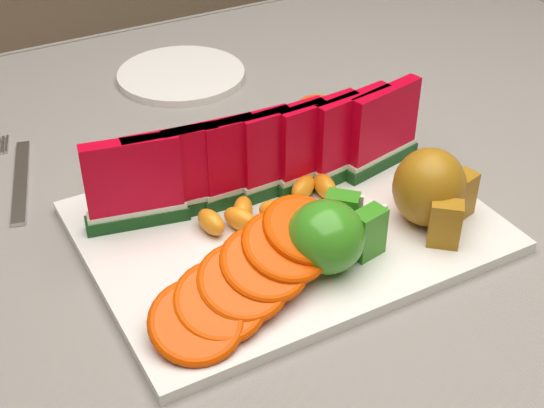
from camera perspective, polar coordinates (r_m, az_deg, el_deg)
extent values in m
cube|color=#523722|center=(0.83, -3.76, -1.45)|extent=(1.40, 0.90, 0.03)
cube|color=#523722|center=(1.61, 11.34, 1.82)|extent=(0.06, 0.06, 0.72)
cube|color=slate|center=(0.82, -3.81, -0.39)|extent=(1.52, 1.02, 0.01)
cube|color=slate|center=(1.29, -13.68, 7.89)|extent=(1.52, 0.01, 0.20)
cube|color=silver|center=(0.78, 1.07, -1.69)|extent=(0.40, 0.30, 0.01)
ellipsoid|color=#287F17|center=(0.70, 4.06, -2.47)|extent=(0.09, 0.09, 0.07)
cube|color=#287F17|center=(0.73, 7.25, -2.17)|extent=(0.04, 0.03, 0.05)
cube|color=beige|center=(0.73, 7.64, -2.03)|extent=(0.03, 0.01, 0.05)
cube|color=#287F17|center=(0.74, 5.28, -0.90)|extent=(0.04, 0.04, 0.05)
cube|color=beige|center=(0.75, 5.66, -0.77)|extent=(0.02, 0.02, 0.05)
ellipsoid|color=#9E8018|center=(0.77, 11.74, 1.25)|extent=(0.09, 0.09, 0.08)
cube|color=#9E8018|center=(0.75, 12.90, -1.47)|extent=(0.04, 0.04, 0.05)
cube|color=#9E8018|center=(0.80, 14.01, 0.62)|extent=(0.03, 0.03, 0.05)
cylinder|color=silver|center=(1.09, -6.85, 9.64)|extent=(0.21, 0.21, 0.01)
cube|color=silver|center=(0.90, -18.38, 1.66)|extent=(0.06, 0.17, 0.00)
cube|color=silver|center=(0.98, -19.62, 4.18)|extent=(0.01, 0.04, 0.00)
cube|color=silver|center=(0.98, -19.33, 4.26)|extent=(0.01, 0.04, 0.00)
cube|color=#0F360B|center=(0.78, -10.06, -1.05)|extent=(0.11, 0.04, 0.01)
cube|color=silver|center=(0.78, -10.13, -0.45)|extent=(0.10, 0.04, 0.01)
cube|color=red|center=(0.75, -10.46, 2.14)|extent=(0.10, 0.04, 0.08)
cube|color=#0F360B|center=(0.79, -7.24, -0.38)|extent=(0.11, 0.04, 0.01)
cube|color=silver|center=(0.78, -7.29, 0.22)|extent=(0.10, 0.03, 0.01)
cube|color=red|center=(0.76, -7.53, 2.81)|extent=(0.10, 0.03, 0.08)
cube|color=#0F360B|center=(0.80, -4.48, 0.28)|extent=(0.11, 0.03, 0.01)
cube|color=silver|center=(0.79, -4.51, 0.87)|extent=(0.10, 0.03, 0.01)
cube|color=red|center=(0.77, -4.65, 3.45)|extent=(0.10, 0.02, 0.08)
cube|color=#0F360B|center=(0.81, -1.78, 0.92)|extent=(0.11, 0.02, 0.01)
cube|color=silver|center=(0.80, -1.80, 1.50)|extent=(0.10, 0.02, 0.01)
cube|color=red|center=(0.78, -1.85, 4.07)|extent=(0.10, 0.02, 0.08)
cube|color=#0F360B|center=(0.82, 0.84, 1.53)|extent=(0.11, 0.02, 0.01)
cube|color=silver|center=(0.81, 0.84, 2.12)|extent=(0.10, 0.02, 0.01)
cube|color=red|center=(0.79, 0.87, 4.66)|extent=(0.10, 0.02, 0.08)
cube|color=#0F360B|center=(0.83, 3.37, 2.13)|extent=(0.11, 0.03, 0.01)
cube|color=silver|center=(0.83, 3.40, 2.71)|extent=(0.10, 0.03, 0.01)
cube|color=red|center=(0.81, 3.50, 5.22)|extent=(0.10, 0.02, 0.08)
cube|color=#0F360B|center=(0.85, 5.82, 2.70)|extent=(0.11, 0.04, 0.01)
cube|color=silver|center=(0.85, 5.86, 3.27)|extent=(0.10, 0.03, 0.01)
cube|color=red|center=(0.82, 6.03, 5.74)|extent=(0.10, 0.03, 0.08)
cube|color=#0F360B|center=(0.87, 8.17, 3.24)|extent=(0.11, 0.04, 0.01)
cube|color=silver|center=(0.86, 8.23, 3.81)|extent=(0.10, 0.04, 0.01)
cube|color=red|center=(0.84, 8.47, 6.24)|extent=(0.10, 0.04, 0.08)
cylinder|color=orange|center=(0.65, -5.72, -8.80)|extent=(0.09, 0.09, 0.03)
torus|color=#D93900|center=(0.65, -5.72, -8.80)|extent=(0.10, 0.10, 0.04)
cylinder|color=orange|center=(0.65, -3.94, -7.34)|extent=(0.08, 0.08, 0.03)
torus|color=#D93900|center=(0.65, -3.94, -7.34)|extent=(0.09, 0.09, 0.04)
cylinder|color=orange|center=(0.67, -2.23, -5.92)|extent=(0.08, 0.07, 0.03)
torus|color=#D93900|center=(0.67, -2.23, -5.92)|extent=(0.09, 0.08, 0.04)
cylinder|color=orange|center=(0.68, -0.59, -4.55)|extent=(0.08, 0.08, 0.03)
torus|color=#D93900|center=(0.68, -0.59, -4.55)|extent=(0.09, 0.09, 0.04)
cylinder|color=orange|center=(0.69, 1.00, -3.21)|extent=(0.09, 0.09, 0.03)
torus|color=#D93900|center=(0.69, 1.00, -3.21)|extent=(0.10, 0.10, 0.04)
cylinder|color=orange|center=(0.70, 2.52, -1.92)|extent=(0.10, 0.10, 0.03)
torus|color=#D93900|center=(0.70, 2.52, -1.92)|extent=(0.11, 0.11, 0.04)
cylinder|color=orange|center=(0.83, -10.17, 1.78)|extent=(0.07, 0.07, 0.03)
torus|color=#D93900|center=(0.83, -10.17, 1.78)|extent=(0.07, 0.07, 0.03)
cylinder|color=orange|center=(0.84, -7.13, 2.84)|extent=(0.07, 0.07, 0.03)
torus|color=#D93900|center=(0.84, -7.13, 2.84)|extent=(0.08, 0.08, 0.03)
cylinder|color=orange|center=(0.85, -4.17, 3.87)|extent=(0.08, 0.08, 0.03)
torus|color=#D93900|center=(0.85, -4.17, 3.87)|extent=(0.09, 0.09, 0.03)
cylinder|color=orange|center=(0.87, -1.31, 4.85)|extent=(0.08, 0.08, 0.03)
torus|color=#D93900|center=(0.87, -1.31, 4.85)|extent=(0.09, 0.09, 0.03)
cylinder|color=orange|center=(0.89, 1.44, 5.78)|extent=(0.09, 0.08, 0.03)
torus|color=#D93900|center=(0.89, 1.44, 5.78)|extent=(0.10, 0.10, 0.03)
cylinder|color=orange|center=(0.91, 4.08, 6.66)|extent=(0.09, 0.09, 0.03)
torus|color=#D93900|center=(0.91, 4.08, 6.66)|extent=(0.10, 0.10, 0.03)
ellipsoid|color=#D03E06|center=(0.76, -4.62, -1.37)|extent=(0.03, 0.04, 0.02)
ellipsoid|color=#D03E06|center=(0.76, -2.43, -1.15)|extent=(0.03, 0.04, 0.02)
ellipsoid|color=#D03E06|center=(0.77, -2.21, -0.46)|extent=(0.04, 0.04, 0.02)
ellipsoid|color=#D03E06|center=(0.77, 0.40, -0.51)|extent=(0.04, 0.04, 0.02)
ellipsoid|color=#D03E06|center=(0.77, 1.19, -0.58)|extent=(0.02, 0.04, 0.02)
ellipsoid|color=#D03E06|center=(0.81, 2.37, 1.22)|extent=(0.04, 0.04, 0.02)
ellipsoid|color=#D03E06|center=(0.81, 4.00, 1.33)|extent=(0.02, 0.04, 0.02)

